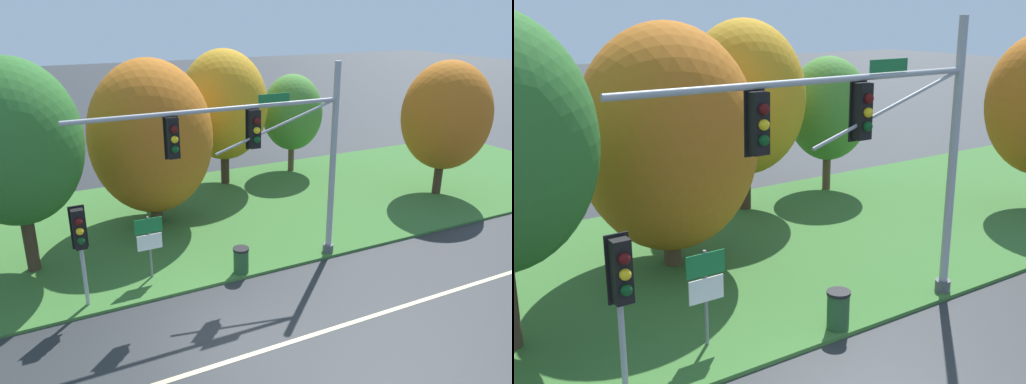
# 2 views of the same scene
# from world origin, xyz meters

# --- Properties ---
(ground_plane) EXTENTS (160.00, 160.00, 0.00)m
(ground_plane) POSITION_xyz_m (0.00, 0.00, 0.00)
(ground_plane) COLOR #282B2D
(lane_stripe) EXTENTS (36.00, 0.16, 0.01)m
(lane_stripe) POSITION_xyz_m (0.00, -1.20, 0.00)
(lane_stripe) COLOR beige
(lane_stripe) RESTS_ON ground
(grass_verge) EXTENTS (48.00, 11.50, 0.10)m
(grass_verge) POSITION_xyz_m (0.00, 8.25, 0.05)
(grass_verge) COLOR #386B2D
(grass_verge) RESTS_ON ground
(traffic_signal_mast) EXTENTS (9.06, 0.49, 7.02)m
(traffic_signal_mast) POSITION_xyz_m (2.76, 2.84, 4.48)
(traffic_signal_mast) COLOR #9EA0A5
(traffic_signal_mast) RESTS_ON grass_verge
(pedestrian_signal_near_kerb) EXTENTS (0.46, 0.55, 3.30)m
(pedestrian_signal_near_kerb) POSITION_xyz_m (-3.43, 2.92, 2.52)
(pedestrian_signal_near_kerb) COLOR #9EA0A5
(pedestrian_signal_near_kerb) RESTS_ON grass_verge
(route_sign_post) EXTENTS (0.93, 0.08, 2.22)m
(route_sign_post) POSITION_xyz_m (-1.19, 3.87, 1.55)
(route_sign_post) COLOR slate
(route_sign_post) RESTS_ON grass_verge
(tree_behind_signpost) EXTENTS (4.39, 4.39, 7.31)m
(tree_behind_signpost) POSITION_xyz_m (-4.78, 6.24, 4.65)
(tree_behind_signpost) COLOR #423021
(tree_behind_signpost) RESTS_ON grass_verge
(tree_mid_verge) EXTENTS (5.06, 5.06, 6.88)m
(tree_mid_verge) POSITION_xyz_m (0.27, 8.56, 3.80)
(tree_mid_verge) COLOR #4C3823
(tree_mid_verge) RESTS_ON grass_verge
(tree_tall_centre) EXTENTS (4.41, 4.41, 6.86)m
(tree_tall_centre) POSITION_xyz_m (4.89, 11.93, 4.19)
(tree_tall_centre) COLOR #423021
(tree_tall_centre) RESTS_ON grass_verge
(tree_right_far) EXTENTS (3.31, 3.31, 5.38)m
(tree_right_far) POSITION_xyz_m (9.08, 12.30, 3.40)
(tree_right_far) COLOR brown
(tree_right_far) RESTS_ON grass_verge
(tree_furthest_back) EXTENTS (4.13, 4.13, 6.46)m
(tree_furthest_back) POSITION_xyz_m (13.77, 5.89, 3.97)
(tree_furthest_back) COLOR #423021
(tree_furthest_back) RESTS_ON grass_verge
(trash_bin) EXTENTS (0.56, 0.56, 0.93)m
(trash_bin) POSITION_xyz_m (1.67, 2.83, 0.57)
(trash_bin) COLOR #234C28
(trash_bin) RESTS_ON grass_verge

